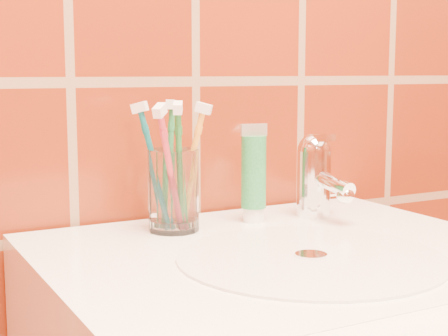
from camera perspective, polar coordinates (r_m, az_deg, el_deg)
glass_tumbler at (r=0.89m, az=-4.23°, el=-1.87°), size 0.08×0.08×0.11m
toothpaste_tube at (r=0.94m, az=2.48°, el=-0.69°), size 0.04×0.03×0.14m
faucet at (r=0.98m, az=7.64°, el=-0.39°), size 0.05×0.11×0.12m
toothbrush_0 at (r=0.86m, az=-3.74°, el=-0.09°), size 0.08×0.11×0.19m
toothbrush_1 at (r=0.89m, az=-2.89°, el=0.04°), size 0.10×0.10×0.18m
toothbrush_2 at (r=0.88m, az=-5.71°, el=0.00°), size 0.11×0.11×0.18m
toothbrush_3 at (r=0.85m, az=-4.48°, el=-0.27°), size 0.14×0.13×0.19m
toothbrush_4 at (r=0.90m, az=-4.53°, el=0.22°), size 0.07×0.07×0.18m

